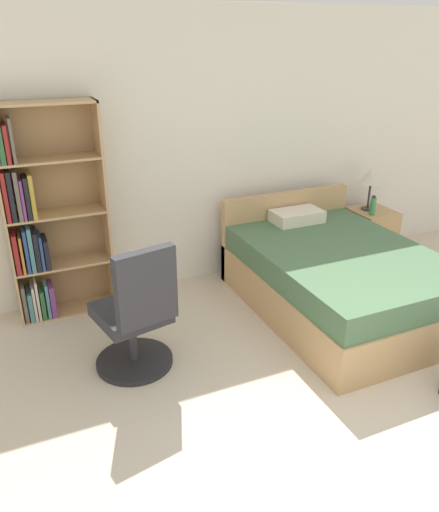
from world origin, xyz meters
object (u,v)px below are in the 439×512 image
bed (336,277)px  water_bottle (373,206)px  bookshelf (43,222)px  nightstand (370,235)px  office_chair (137,318)px  table_lamp (371,177)px

bed → water_bottle: bed is taller
bookshelf → bed: bearing=-21.6°
nightstand → bed: bearing=-143.0°
nightstand → water_bottle: 0.42m
bookshelf → bed: 2.62m
office_chair → bed: bearing=6.1°
office_chair → nightstand: size_ratio=1.83×
bookshelf → office_chair: bookshelf is taller
bed → nightstand: (1.02, 0.77, -0.03)m
bookshelf → nightstand: size_ratio=3.25×
bookshelf → table_lamp: bearing=-2.2°
table_lamp → water_bottle: size_ratio=2.17×
bookshelf → water_bottle: size_ratio=8.82×
bed → water_bottle: (0.90, 0.65, 0.36)m
bookshelf → table_lamp: (3.36, -0.13, 0.05)m
bed → nightstand: bearing=37.0°
bed → table_lamp: 1.42m
table_lamp → bed: bearing=-140.3°
bookshelf → nightstand: 3.45m
office_chair → table_lamp: size_ratio=2.29×
bookshelf → bed: bookshelf is taller
table_lamp → water_bottle: bearing=-114.8°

